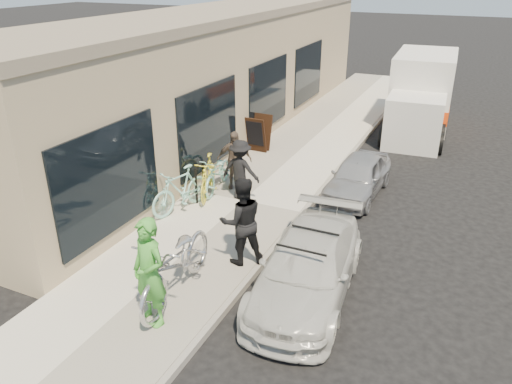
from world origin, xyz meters
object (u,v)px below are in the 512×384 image
(sedan_silver, at_px, (358,176))
(bystander_b, at_px, (234,160))
(tandem_bike, at_px, (177,264))
(cruiser_bike_a, at_px, (181,189))
(bike_rack, at_px, (200,178))
(moving_truck, at_px, (421,97))
(cruiser_bike_c, at_px, (208,177))
(sedan_white, at_px, (308,267))
(woman_rider, at_px, (149,273))
(man_standing, at_px, (242,221))
(cruiser_bike_b, at_px, (218,173))
(sandwich_board, at_px, (258,133))
(bystander_a, at_px, (241,170))

(sedan_silver, height_order, bystander_b, bystander_b)
(tandem_bike, xyz_separation_m, cruiser_bike_a, (-1.79, 2.90, -0.11))
(bike_rack, height_order, tandem_bike, tandem_bike)
(moving_truck, xyz_separation_m, tandem_bike, (-2.30, -12.51, -0.38))
(cruiser_bike_a, bearing_deg, cruiser_bike_c, 94.48)
(cruiser_bike_c, bearing_deg, moving_truck, 46.78)
(bike_rack, xyz_separation_m, bystander_b, (0.47, 0.97, 0.22))
(sedan_white, xyz_separation_m, bystander_b, (-3.23, 3.46, 0.35))
(bike_rack, relative_size, woman_rider, 0.49)
(bike_rack, relative_size, moving_truck, 0.17)
(man_standing, relative_size, cruiser_bike_b, 1.00)
(moving_truck, height_order, tandem_bike, moving_truck)
(sedan_white, height_order, woman_rider, woman_rider)
(sandwich_board, xyz_separation_m, sedan_white, (3.85, -6.31, -0.16))
(cruiser_bike_b, bearing_deg, bike_rack, -112.29)
(woman_rider, bearing_deg, sedan_silver, 91.62)
(man_standing, height_order, bystander_a, man_standing)
(sedan_white, distance_m, cruiser_bike_b, 4.76)
(sandwich_board, xyz_separation_m, tandem_bike, (1.86, -7.49, 0.07))
(moving_truck, distance_m, cruiser_bike_b, 9.05)
(sandwich_board, distance_m, moving_truck, 6.53)
(bike_rack, relative_size, cruiser_bike_a, 0.51)
(sedan_white, height_order, cruiser_bike_c, cruiser_bike_c)
(sedan_silver, distance_m, bystander_b, 3.24)
(tandem_bike, distance_m, bystander_a, 4.19)
(bike_rack, xyz_separation_m, cruiser_bike_c, (0.10, 0.22, -0.04))
(tandem_bike, bearing_deg, woman_rider, -95.00)
(man_standing, bearing_deg, sandwich_board, -108.25)
(woman_rider, height_order, cruiser_bike_b, woman_rider)
(sandwich_board, bearing_deg, woman_rider, -74.28)
(sedan_white, bearing_deg, cruiser_bike_a, 150.26)
(bystander_b, bearing_deg, cruiser_bike_c, -137.90)
(woman_rider, xyz_separation_m, cruiser_bike_c, (-1.62, 4.68, -0.42))
(sandwich_board, distance_m, cruiser_bike_b, 3.17)
(sedan_white, xyz_separation_m, woman_rider, (-1.98, -1.96, 0.52))
(tandem_bike, distance_m, cruiser_bike_c, 4.22)
(tandem_bike, height_order, cruiser_bike_b, tandem_bike)
(woman_rider, height_order, bystander_b, woman_rider)
(moving_truck, distance_m, man_standing, 11.18)
(cruiser_bike_c, bearing_deg, woman_rider, -89.63)
(sedan_white, bearing_deg, bike_rack, 140.86)
(tandem_bike, relative_size, cruiser_bike_b, 1.39)
(woman_rider, bearing_deg, moving_truck, 96.45)
(bystander_a, bearing_deg, moving_truck, -109.11)
(cruiser_bike_c, bearing_deg, cruiser_bike_a, -118.70)
(bike_rack, relative_size, cruiser_bike_c, 0.53)
(sedan_silver, bearing_deg, bystander_a, -143.34)
(moving_truck, distance_m, woman_rider, 13.48)
(cruiser_bike_b, height_order, bystander_b, bystander_b)
(sedan_white, distance_m, man_standing, 1.56)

